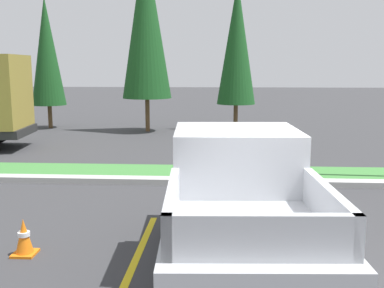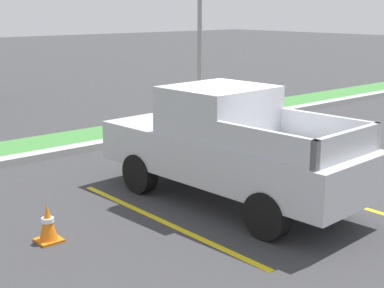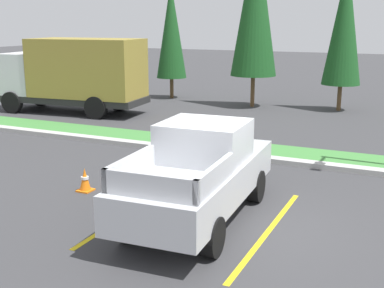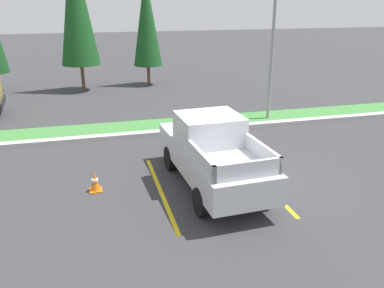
{
  "view_description": "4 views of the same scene",
  "coord_description": "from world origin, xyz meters",
  "px_view_note": "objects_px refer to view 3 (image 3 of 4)",
  "views": [
    {
      "loc": [
        -0.94,
        -6.31,
        2.99
      ],
      "look_at": [
        -1.47,
        2.36,
        1.5
      ],
      "focal_mm": 42.42,
      "sensor_mm": 36.0,
      "label": 1
    },
    {
      "loc": [
        -7.56,
        -7.02,
        3.46
      ],
      "look_at": [
        -0.37,
        1.31,
        0.78
      ],
      "focal_mm": 52.2,
      "sensor_mm": 36.0,
      "label": 2
    },
    {
      "loc": [
        3.49,
        -9.46,
        4.19
      ],
      "look_at": [
        -1.14,
        0.53,
        1.5
      ],
      "focal_mm": 47.28,
      "sensor_mm": 36.0,
      "label": 3
    },
    {
      "loc": [
        -3.97,
        -10.32,
        5.23
      ],
      "look_at": [
        -0.9,
        1.38,
        0.81
      ],
      "focal_mm": 37.16,
      "sensor_mm": 36.0,
      "label": 4
    }
  ],
  "objects_px": {
    "pickup_truck_main": "(200,173)",
    "cypress_tree_leftmost": "(171,30)",
    "cypress_tree_center": "(344,23)",
    "traffic_cone": "(85,180)",
    "cargo_truck_distant": "(75,73)",
    "cypress_tree_left_inner": "(255,1)"
  },
  "relations": [
    {
      "from": "pickup_truck_main",
      "to": "cypress_tree_leftmost",
      "type": "bearing_deg",
      "value": 119.07
    },
    {
      "from": "cypress_tree_center",
      "to": "traffic_cone",
      "type": "distance_m",
      "value": 15.73
    },
    {
      "from": "cypress_tree_leftmost",
      "to": "cargo_truck_distant",
      "type": "bearing_deg",
      "value": -108.05
    },
    {
      "from": "pickup_truck_main",
      "to": "traffic_cone",
      "type": "distance_m",
      "value": 3.47
    },
    {
      "from": "pickup_truck_main",
      "to": "cypress_tree_left_inner",
      "type": "bearing_deg",
      "value": 103.92
    },
    {
      "from": "cypress_tree_center",
      "to": "traffic_cone",
      "type": "relative_size",
      "value": 11.51
    },
    {
      "from": "cypress_tree_leftmost",
      "to": "traffic_cone",
      "type": "xyz_separation_m",
      "value": [
        5.21,
        -14.97,
        -3.4
      ]
    },
    {
      "from": "cypress_tree_leftmost",
      "to": "cypress_tree_left_inner",
      "type": "relative_size",
      "value": 0.73
    },
    {
      "from": "cargo_truck_distant",
      "to": "traffic_cone",
      "type": "bearing_deg",
      "value": -51.58
    },
    {
      "from": "pickup_truck_main",
      "to": "cargo_truck_distant",
      "type": "distance_m",
      "value": 14.17
    },
    {
      "from": "pickup_truck_main",
      "to": "cypress_tree_left_inner",
      "type": "height_order",
      "value": "cypress_tree_left_inner"
    },
    {
      "from": "cargo_truck_distant",
      "to": "cypress_tree_left_inner",
      "type": "height_order",
      "value": "cypress_tree_left_inner"
    },
    {
      "from": "cargo_truck_distant",
      "to": "traffic_cone",
      "type": "relative_size",
      "value": 11.65
    },
    {
      "from": "cargo_truck_distant",
      "to": "cypress_tree_leftmost",
      "type": "xyz_separation_m",
      "value": [
        1.94,
        5.96,
        1.84
      ]
    },
    {
      "from": "traffic_cone",
      "to": "cypress_tree_leftmost",
      "type": "bearing_deg",
      "value": 109.18
    },
    {
      "from": "cypress_tree_leftmost",
      "to": "cypress_tree_left_inner",
      "type": "height_order",
      "value": "cypress_tree_left_inner"
    },
    {
      "from": "cypress_tree_leftmost",
      "to": "traffic_cone",
      "type": "relative_size",
      "value": 10.46
    },
    {
      "from": "cargo_truck_distant",
      "to": "traffic_cone",
      "type": "xyz_separation_m",
      "value": [
        7.15,
        -9.01,
        -1.56
      ]
    },
    {
      "from": "cargo_truck_distant",
      "to": "cypress_tree_leftmost",
      "type": "distance_m",
      "value": 6.53
    },
    {
      "from": "cypress_tree_left_inner",
      "to": "cypress_tree_center",
      "type": "relative_size",
      "value": 1.25
    },
    {
      "from": "cargo_truck_distant",
      "to": "cypress_tree_leftmost",
      "type": "height_order",
      "value": "cypress_tree_leftmost"
    },
    {
      "from": "cargo_truck_distant",
      "to": "cypress_tree_center",
      "type": "distance_m",
      "value": 12.63
    }
  ]
}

